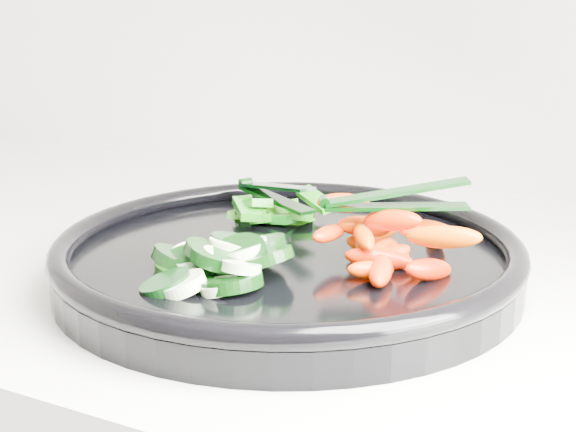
% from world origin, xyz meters
% --- Properties ---
extents(veggie_tray, '(0.43, 0.43, 0.04)m').
position_xyz_m(veggie_tray, '(-0.01, 1.63, 0.95)').
color(veggie_tray, black).
rests_on(veggie_tray, counter).
extents(cucumber_pile, '(0.13, 0.13, 0.04)m').
position_xyz_m(cucumber_pile, '(-0.03, 1.56, 0.96)').
color(cucumber_pile, black).
rests_on(cucumber_pile, veggie_tray).
extents(carrot_pile, '(0.15, 0.15, 0.06)m').
position_xyz_m(carrot_pile, '(0.07, 1.64, 0.97)').
color(carrot_pile, '#EE4300').
rests_on(carrot_pile, veggie_tray).
extents(pepper_pile, '(0.11, 0.11, 0.04)m').
position_xyz_m(pepper_pile, '(-0.07, 1.71, 0.96)').
color(pepper_pile, '#0A690A').
rests_on(pepper_pile, veggie_tray).
extents(tong_carrot, '(0.11, 0.07, 0.02)m').
position_xyz_m(tong_carrot, '(0.07, 1.64, 1.00)').
color(tong_carrot, black).
rests_on(tong_carrot, carrot_pile).
extents(tong_pepper, '(0.11, 0.07, 0.02)m').
position_xyz_m(tong_pepper, '(-0.06, 1.71, 0.98)').
color(tong_pepper, black).
rests_on(tong_pepper, pepper_pile).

